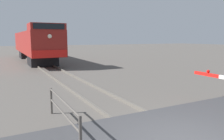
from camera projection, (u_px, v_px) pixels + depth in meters
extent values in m
cube|color=black|center=(42.00, 60.00, 22.08)|extent=(2.56, 3.20, 1.05)
cube|color=black|center=(30.00, 54.00, 30.41)|extent=(2.56, 3.20, 1.05)
cube|color=maroon|center=(35.00, 42.00, 26.00)|extent=(3.02, 17.24, 2.35)
cube|color=maroon|center=(46.00, 27.00, 19.30)|extent=(2.96, 2.46, 0.59)
cube|color=black|center=(49.00, 26.00, 18.19)|extent=(2.56, 0.06, 0.47)
cube|color=red|center=(50.00, 54.00, 18.51)|extent=(2.87, 0.08, 0.64)
sphere|color=#F2EACC|center=(50.00, 36.00, 18.29)|extent=(0.36, 0.36, 0.36)
cube|color=red|center=(207.00, 74.00, 9.51)|extent=(0.10, 1.26, 0.14)
sphere|color=red|center=(208.00, 71.00, 9.43)|extent=(0.14, 0.14, 0.14)
cylinder|color=#4C4742|center=(80.00, 135.00, 5.15)|extent=(0.08, 0.08, 0.95)
cylinder|color=#4C4742|center=(51.00, 101.00, 7.93)|extent=(0.08, 0.08, 0.95)
cylinder|color=#4C4742|center=(62.00, 100.00, 6.48)|extent=(0.06, 3.16, 0.06)
cylinder|color=#4C4742|center=(63.00, 113.00, 6.53)|extent=(0.06, 3.16, 0.06)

